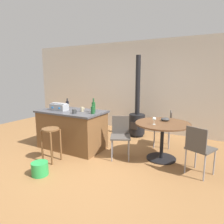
# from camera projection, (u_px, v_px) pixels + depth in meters

# --- Properties ---
(ground_plane) EXTENTS (8.80, 8.80, 0.00)m
(ground_plane) POSITION_uv_depth(u_px,v_px,m) (88.00, 159.00, 4.11)
(ground_plane) COLOR olive
(back_wall) EXTENTS (8.00, 0.10, 2.70)m
(back_wall) POSITION_uv_depth(u_px,v_px,m) (138.00, 86.00, 6.15)
(back_wall) COLOR beige
(back_wall) RESTS_ON ground_plane
(kitchen_island) EXTENTS (1.55, 0.87, 0.89)m
(kitchen_island) POSITION_uv_depth(u_px,v_px,m) (72.00, 129.00, 4.69)
(kitchen_island) COLOR brown
(kitchen_island) RESTS_ON ground_plane
(wooden_stool) EXTENTS (0.33, 0.33, 0.68)m
(wooden_stool) POSITION_uv_depth(u_px,v_px,m) (51.00, 137.00, 3.95)
(wooden_stool) COLOR brown
(wooden_stool) RESTS_ON ground_plane
(dining_table) EXTENTS (1.09, 1.09, 0.76)m
(dining_table) POSITION_uv_depth(u_px,v_px,m) (162.00, 131.00, 4.03)
(dining_table) COLOR black
(dining_table) RESTS_ON ground_plane
(folding_chair_near) EXTENTS (0.52, 0.52, 0.87)m
(folding_chair_near) POSITION_uv_depth(u_px,v_px,m) (199.00, 147.00, 3.37)
(folding_chair_near) COLOR #47423D
(folding_chair_near) RESTS_ON ground_plane
(folding_chair_far) EXTENTS (0.49, 0.49, 0.86)m
(folding_chair_far) POSITION_uv_depth(u_px,v_px,m) (165.00, 126.00, 4.76)
(folding_chair_far) COLOR #47423D
(folding_chair_far) RESTS_ON ground_plane
(folding_chair_left) EXTENTS (0.54, 0.54, 0.86)m
(folding_chair_left) POSITION_uv_depth(u_px,v_px,m) (120.00, 134.00, 4.16)
(folding_chair_left) COLOR #47423D
(folding_chair_left) RESTS_ON ground_plane
(wood_stove) EXTENTS (0.44, 0.45, 2.22)m
(wood_stove) POSITION_uv_depth(u_px,v_px,m) (137.00, 118.00, 5.59)
(wood_stove) COLOR black
(wood_stove) RESTS_ON ground_plane
(toolbox) EXTENTS (0.41, 0.22, 0.17)m
(toolbox) POSITION_uv_depth(u_px,v_px,m) (59.00, 107.00, 4.65)
(toolbox) COLOR gray
(toolbox) RESTS_ON kitchen_island
(bottle_0) EXTENTS (0.08, 0.08, 0.31)m
(bottle_0) POSITION_uv_depth(u_px,v_px,m) (94.00, 107.00, 4.40)
(bottle_0) COLOR #194C23
(bottle_0) RESTS_ON kitchen_island
(bottle_1) EXTENTS (0.08, 0.08, 0.21)m
(bottle_1) POSITION_uv_depth(u_px,v_px,m) (93.00, 110.00, 4.25)
(bottle_1) COLOR #194C23
(bottle_1) RESTS_ON kitchen_island
(bottle_2) EXTENTS (0.08, 0.08, 0.23)m
(bottle_2) POSITION_uv_depth(u_px,v_px,m) (67.00, 104.00, 4.98)
(bottle_2) COLOR black
(bottle_2) RESTS_ON kitchen_island
(cup_0) EXTENTS (0.12, 0.09, 0.09)m
(cup_0) POSITION_uv_depth(u_px,v_px,m) (74.00, 111.00, 4.27)
(cup_0) COLOR #383838
(cup_0) RESTS_ON kitchen_island
(cup_1) EXTENTS (0.11, 0.08, 0.10)m
(cup_1) POSITION_uv_depth(u_px,v_px,m) (82.00, 109.00, 4.50)
(cup_1) COLOR tan
(cup_1) RESTS_ON kitchen_island
(wine_glass) EXTENTS (0.07, 0.07, 0.14)m
(wine_glass) POSITION_uv_depth(u_px,v_px,m) (154.00, 119.00, 3.86)
(wine_glass) COLOR silver
(wine_glass) RESTS_ON dining_table
(serving_bowl) EXTENTS (0.18, 0.18, 0.07)m
(serving_bowl) POSITION_uv_depth(u_px,v_px,m) (165.00, 119.00, 4.16)
(serving_bowl) COLOR #383838
(serving_bowl) RESTS_ON dining_table
(plastic_bucket) EXTENTS (0.29, 0.29, 0.23)m
(plastic_bucket) POSITION_uv_depth(u_px,v_px,m) (40.00, 169.00, 3.45)
(plastic_bucket) COLOR green
(plastic_bucket) RESTS_ON ground_plane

